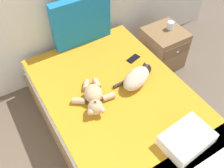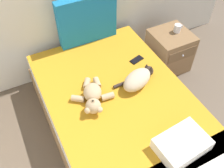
{
  "view_description": "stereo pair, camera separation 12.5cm",
  "coord_description": "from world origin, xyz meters",
  "px_view_note": "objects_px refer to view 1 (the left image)",
  "views": [
    {
      "loc": [
        0.65,
        2.22,
        2.3
      ],
      "look_at": [
        1.47,
        3.57,
        0.56
      ],
      "focal_mm": 40.44,
      "sensor_mm": 36.0,
      "label": 1
    },
    {
      "loc": [
        0.76,
        2.16,
        2.3
      ],
      "look_at": [
        1.47,
        3.57,
        0.56
      ],
      "focal_mm": 40.44,
      "sensor_mm": 36.0,
      "label": 2
    }
  ],
  "objects_px": {
    "bed": "(120,113)",
    "teddy_bear": "(94,98)",
    "cat": "(137,77)",
    "cell_phone": "(133,58)",
    "mug": "(171,25)",
    "patterned_cushion": "(81,21)",
    "throw_pillow": "(187,139)",
    "nightstand": "(163,48)"
  },
  "relations": [
    {
      "from": "cell_phone",
      "to": "nightstand",
      "type": "xyz_separation_m",
      "value": [
        0.59,
        0.18,
        -0.24
      ]
    },
    {
      "from": "cell_phone",
      "to": "nightstand",
      "type": "relative_size",
      "value": 0.32
    },
    {
      "from": "bed",
      "to": "cat",
      "type": "height_order",
      "value": "cat"
    },
    {
      "from": "throw_pillow",
      "to": "mug",
      "type": "height_order",
      "value": "mug"
    },
    {
      "from": "bed",
      "to": "teddy_bear",
      "type": "bearing_deg",
      "value": 159.48
    },
    {
      "from": "teddy_bear",
      "to": "bed",
      "type": "bearing_deg",
      "value": -20.52
    },
    {
      "from": "teddy_bear",
      "to": "cell_phone",
      "type": "bearing_deg",
      "value": 25.15
    },
    {
      "from": "bed",
      "to": "cat",
      "type": "distance_m",
      "value": 0.4
    },
    {
      "from": "mug",
      "to": "bed",
      "type": "bearing_deg",
      "value": -151.21
    },
    {
      "from": "throw_pillow",
      "to": "bed",
      "type": "bearing_deg",
      "value": 106.27
    },
    {
      "from": "bed",
      "to": "throw_pillow",
      "type": "bearing_deg",
      "value": -73.73
    },
    {
      "from": "cell_phone",
      "to": "bed",
      "type": "bearing_deg",
      "value": -136.08
    },
    {
      "from": "cat",
      "to": "nightstand",
      "type": "xyz_separation_m",
      "value": [
        0.76,
        0.48,
        -0.3
      ]
    },
    {
      "from": "bed",
      "to": "mug",
      "type": "xyz_separation_m",
      "value": [
        1.07,
        0.59,
        0.31
      ]
    },
    {
      "from": "cat",
      "to": "throw_pillow",
      "type": "distance_m",
      "value": 0.74
    },
    {
      "from": "patterned_cushion",
      "to": "teddy_bear",
      "type": "bearing_deg",
      "value": -110.63
    },
    {
      "from": "teddy_bear",
      "to": "mug",
      "type": "relative_size",
      "value": 3.82
    },
    {
      "from": "patterned_cushion",
      "to": "cat",
      "type": "distance_m",
      "value": 0.89
    },
    {
      "from": "throw_pillow",
      "to": "mug",
      "type": "xyz_separation_m",
      "value": [
        0.88,
        1.24,
        0.01
      ]
    },
    {
      "from": "bed",
      "to": "teddy_bear",
      "type": "height_order",
      "value": "teddy_bear"
    },
    {
      "from": "teddy_bear",
      "to": "throw_pillow",
      "type": "bearing_deg",
      "value": -60.15
    },
    {
      "from": "teddy_bear",
      "to": "nightstand",
      "type": "xyz_separation_m",
      "value": [
        1.23,
        0.48,
        -0.29
      ]
    },
    {
      "from": "cell_phone",
      "to": "patterned_cushion",
      "type": "bearing_deg",
      "value": 120.01
    },
    {
      "from": "cat",
      "to": "cell_phone",
      "type": "height_order",
      "value": "cat"
    },
    {
      "from": "nightstand",
      "to": "mug",
      "type": "relative_size",
      "value": 4.21
    },
    {
      "from": "throw_pillow",
      "to": "nightstand",
      "type": "relative_size",
      "value": 0.79
    },
    {
      "from": "patterned_cushion",
      "to": "cell_phone",
      "type": "relative_size",
      "value": 4.07
    },
    {
      "from": "bed",
      "to": "teddy_bear",
      "type": "relative_size",
      "value": 4.42
    },
    {
      "from": "bed",
      "to": "cell_phone",
      "type": "height_order",
      "value": "cell_phone"
    },
    {
      "from": "patterned_cushion",
      "to": "bed",
      "type": "bearing_deg",
      "value": -95.15
    },
    {
      "from": "throw_pillow",
      "to": "mug",
      "type": "relative_size",
      "value": 3.33
    },
    {
      "from": "cat",
      "to": "throw_pillow",
      "type": "relative_size",
      "value": 1.11
    },
    {
      "from": "cat",
      "to": "cell_phone",
      "type": "relative_size",
      "value": 2.74
    },
    {
      "from": "teddy_bear",
      "to": "throw_pillow",
      "type": "height_order",
      "value": "teddy_bear"
    },
    {
      "from": "cell_phone",
      "to": "mug",
      "type": "relative_size",
      "value": 1.35
    },
    {
      "from": "cell_phone",
      "to": "nightstand",
      "type": "height_order",
      "value": "nightstand"
    },
    {
      "from": "mug",
      "to": "cat",
      "type": "bearing_deg",
      "value": -148.98
    },
    {
      "from": "patterned_cushion",
      "to": "mug",
      "type": "height_order",
      "value": "patterned_cushion"
    },
    {
      "from": "patterned_cushion",
      "to": "nightstand",
      "type": "relative_size",
      "value": 1.3
    },
    {
      "from": "patterned_cushion",
      "to": "teddy_bear",
      "type": "xyz_separation_m",
      "value": [
        -0.32,
        -0.85,
        -0.21
      ]
    },
    {
      "from": "patterned_cushion",
      "to": "cell_phone",
      "type": "bearing_deg",
      "value": -59.99
    },
    {
      "from": "patterned_cushion",
      "to": "throw_pillow",
      "type": "distance_m",
      "value": 1.61
    }
  ]
}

